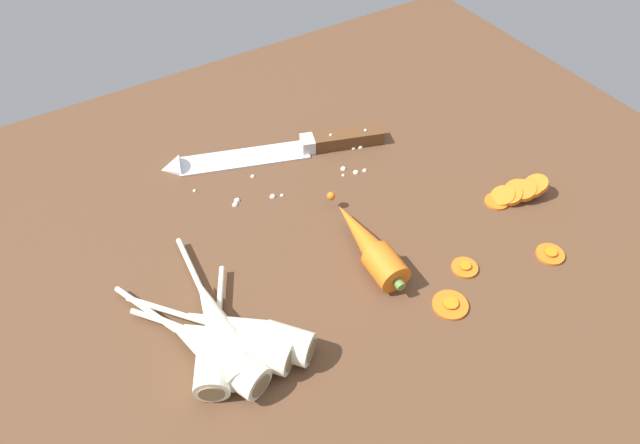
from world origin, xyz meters
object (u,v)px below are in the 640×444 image
(chefs_knife, at_px, (271,151))
(carrot_slice_stack, at_px, (517,192))
(whole_carrot, at_px, (369,244))
(parsnip_front, at_px, (215,346))
(parsnip_mid_left, at_px, (209,350))
(carrot_slice_stray_far, at_px, (465,267))
(parsnip_mid_right, at_px, (219,326))
(parsnip_back, at_px, (248,331))
(carrot_slice_stray_mid, at_px, (551,253))
(parsnip_outer, at_px, (236,342))
(carrot_slice_stray_near, at_px, (450,304))

(chefs_knife, relative_size, carrot_slice_stack, 3.66)
(whole_carrot, distance_m, parsnip_front, 0.23)
(parsnip_mid_left, height_order, carrot_slice_stray_far, parsnip_mid_left)
(parsnip_mid_left, distance_m, parsnip_mid_right, 0.03)
(parsnip_mid_right, relative_size, carrot_slice_stack, 2.58)
(chefs_knife, bearing_deg, parsnip_mid_left, -129.14)
(parsnip_back, bearing_deg, carrot_slice_stray_mid, -12.93)
(chefs_knife, bearing_deg, parsnip_mid_right, -128.57)
(parsnip_outer, relative_size, carrot_slice_stray_mid, 4.74)
(parsnip_back, bearing_deg, parsnip_mid_right, 137.16)
(parsnip_mid_left, xyz_separation_m, carrot_slice_stray_near, (0.28, -0.09, -0.02))
(parsnip_mid_right, xyz_separation_m, carrot_slice_stray_near, (0.26, -0.11, -0.02))
(whole_carrot, height_order, carrot_slice_stray_mid, whole_carrot)
(parsnip_mid_left, height_order, carrot_slice_stray_mid, parsnip_mid_left)
(chefs_knife, xyz_separation_m, parsnip_mid_right, (-0.21, -0.26, 0.01))
(chefs_knife, relative_size, parsnip_mid_left, 1.53)
(whole_carrot, height_order, carrot_slice_stray_near, whole_carrot)
(parsnip_mid_right, distance_m, parsnip_outer, 0.03)
(parsnip_mid_left, relative_size, carrot_slice_stray_mid, 6.00)
(parsnip_front, height_order, parsnip_outer, same)
(parsnip_back, xyz_separation_m, carrot_slice_stray_near, (0.23, -0.08, -0.02))
(parsnip_front, height_order, parsnip_mid_right, same)
(parsnip_back, height_order, carrot_slice_stray_far, parsnip_back)
(parsnip_mid_right, bearing_deg, carrot_slice_stack, -1.33)
(chefs_knife, height_order, parsnip_back, parsnip_back)
(parsnip_mid_right, bearing_deg, whole_carrot, 3.08)
(parsnip_back, bearing_deg, carrot_slice_stray_near, -20.04)
(parsnip_back, bearing_deg, parsnip_outer, -163.11)
(parsnip_front, height_order, parsnip_back, same)
(chefs_knife, bearing_deg, carrot_slice_stray_mid, -59.96)
(parsnip_outer, relative_size, carrot_slice_stack, 1.89)
(carrot_slice_stray_near, distance_m, carrot_slice_stray_mid, 0.17)
(chefs_knife, xyz_separation_m, carrot_slice_stack, (0.25, -0.27, 0.00))
(parsnip_mid_right, bearing_deg, carrot_slice_stray_mid, -15.17)
(parsnip_mid_left, bearing_deg, parsnip_outer, -12.34)
(parsnip_outer, bearing_deg, parsnip_front, 162.90)
(carrot_slice_stray_mid, bearing_deg, whole_carrot, 148.36)
(parsnip_mid_left, relative_size, parsnip_back, 1.12)
(carrot_slice_stack, bearing_deg, parsnip_back, -178.35)
(parsnip_mid_right, bearing_deg, carrot_slice_stray_near, -22.78)
(carrot_slice_stray_near, bearing_deg, parsnip_outer, 162.34)
(parsnip_outer, bearing_deg, chefs_knife, 55.37)
(whole_carrot, height_order, carrot_slice_stray_far, whole_carrot)
(chefs_knife, relative_size, parsnip_mid_right, 1.42)
(parsnip_front, relative_size, parsnip_outer, 0.95)
(parsnip_mid_right, distance_m, carrot_slice_stray_near, 0.28)
(chefs_knife, bearing_deg, carrot_slice_stray_far, -72.48)
(parsnip_outer, bearing_deg, carrot_slice_stray_mid, -11.71)
(chefs_knife, xyz_separation_m, carrot_slice_stray_near, (0.05, -0.37, -0.00))
(parsnip_back, distance_m, parsnip_outer, 0.02)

